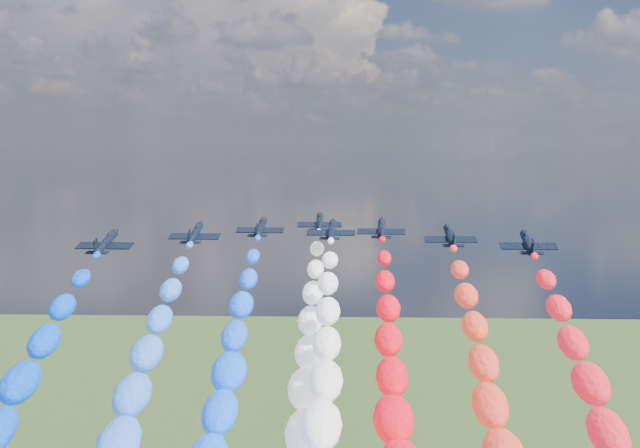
# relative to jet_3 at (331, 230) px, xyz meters

# --- Properties ---
(jet_0) EXTENTS (9.73, 12.85, 5.79)m
(jet_0) POSITION_rel_jet_3_xyz_m (-36.13, -20.43, 0.00)
(jet_0) COLOR black
(jet_1) EXTENTS (9.37, 12.60, 5.79)m
(jet_1) POSITION_rel_jet_3_xyz_m (-24.18, -6.77, 0.00)
(jet_1) COLOR black
(jet_2) EXTENTS (9.57, 12.74, 5.79)m
(jet_2) POSITION_rel_jet_3_xyz_m (-13.64, 4.01, 0.00)
(jet_2) COLOR black
(jet_3) EXTENTS (9.76, 12.87, 5.79)m
(jet_3) POSITION_rel_jet_3_xyz_m (0.00, 0.00, 0.00)
(jet_3) COLOR black
(jet_4) EXTENTS (9.08, 12.39, 5.79)m
(jet_4) POSITION_rel_jet_3_xyz_m (-2.77, 14.89, 0.00)
(jet_4) COLOR black
(trail_4) EXTENTS (7.13, 106.11, 52.46)m
(trail_4) POSITION_rel_jet_3_xyz_m (-2.77, -39.53, -24.03)
(trail_4) COLOR white
(jet_5) EXTENTS (9.56, 12.73, 5.79)m
(jet_5) POSITION_rel_jet_3_xyz_m (9.35, 2.48, 0.00)
(jet_5) COLOR black
(jet_6) EXTENTS (9.18, 12.46, 5.79)m
(jet_6) POSITION_rel_jet_3_xyz_m (20.75, -9.68, 0.00)
(jet_6) COLOR black
(jet_7) EXTENTS (9.51, 12.70, 5.79)m
(jet_7) POSITION_rel_jet_3_xyz_m (32.13, -18.63, 0.00)
(jet_7) COLOR black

